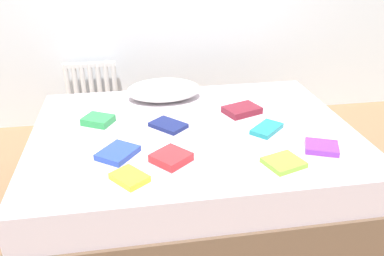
{
  "coord_description": "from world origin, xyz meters",
  "views": [
    {
      "loc": [
        -0.38,
        -2.18,
        1.59
      ],
      "look_at": [
        0.0,
        0.05,
        0.48
      ],
      "focal_mm": 37.3,
      "sensor_mm": 36.0,
      "label": 1
    }
  ],
  "objects_px": {
    "radiator": "(92,90)",
    "pillow": "(164,90)",
    "textbook_navy": "(168,125)",
    "textbook_blue": "(118,153)",
    "textbook_yellow": "(130,178)",
    "textbook_teal": "(267,129)",
    "bed": "(193,164)",
    "textbook_red": "(171,158)",
    "textbook_green": "(98,120)",
    "textbook_white": "(217,137)",
    "textbook_purple": "(322,147)",
    "textbook_maroon": "(242,110)",
    "textbook_lime": "(284,163)"
  },
  "relations": [
    {
      "from": "textbook_navy",
      "to": "radiator",
      "type": "bearing_deg",
      "value": 163.14
    },
    {
      "from": "textbook_red",
      "to": "textbook_white",
      "type": "xyz_separation_m",
      "value": [
        0.29,
        0.19,
        0.0
      ]
    },
    {
      "from": "textbook_teal",
      "to": "textbook_yellow",
      "type": "height_order",
      "value": "textbook_yellow"
    },
    {
      "from": "pillow",
      "to": "textbook_purple",
      "type": "distance_m",
      "value": 1.2
    },
    {
      "from": "textbook_purple",
      "to": "textbook_teal",
      "type": "relative_size",
      "value": 0.82
    },
    {
      "from": "textbook_green",
      "to": "textbook_lime",
      "type": "bearing_deg",
      "value": -5.54
    },
    {
      "from": "textbook_white",
      "to": "textbook_teal",
      "type": "bearing_deg",
      "value": 18.25
    },
    {
      "from": "pillow",
      "to": "textbook_teal",
      "type": "relative_size",
      "value": 2.43
    },
    {
      "from": "textbook_white",
      "to": "textbook_navy",
      "type": "bearing_deg",
      "value": 146.54
    },
    {
      "from": "textbook_yellow",
      "to": "textbook_maroon",
      "type": "xyz_separation_m",
      "value": [
        0.77,
        0.69,
        0.01
      ]
    },
    {
      "from": "textbook_purple",
      "to": "textbook_teal",
      "type": "height_order",
      "value": "textbook_purple"
    },
    {
      "from": "textbook_red",
      "to": "textbook_teal",
      "type": "height_order",
      "value": "textbook_red"
    },
    {
      "from": "pillow",
      "to": "textbook_navy",
      "type": "relative_size",
      "value": 2.49
    },
    {
      "from": "textbook_red",
      "to": "textbook_green",
      "type": "distance_m",
      "value": 0.67
    },
    {
      "from": "textbook_teal",
      "to": "bed",
      "type": "bearing_deg",
      "value": 123.17
    },
    {
      "from": "textbook_red",
      "to": "textbook_lime",
      "type": "relative_size",
      "value": 0.93
    },
    {
      "from": "textbook_red",
      "to": "textbook_lime",
      "type": "bearing_deg",
      "value": -52.93
    },
    {
      "from": "textbook_white",
      "to": "textbook_navy",
      "type": "xyz_separation_m",
      "value": [
        -0.26,
        0.22,
        -0.01
      ]
    },
    {
      "from": "textbook_blue",
      "to": "bed",
      "type": "bearing_deg",
      "value": -23.83
    },
    {
      "from": "bed",
      "to": "textbook_yellow",
      "type": "bearing_deg",
      "value": -128.34
    },
    {
      "from": "textbook_maroon",
      "to": "textbook_green",
      "type": "bearing_deg",
      "value": 159.88
    },
    {
      "from": "radiator",
      "to": "textbook_yellow",
      "type": "relative_size",
      "value": 2.86
    },
    {
      "from": "textbook_red",
      "to": "textbook_lime",
      "type": "distance_m",
      "value": 0.59
    },
    {
      "from": "textbook_green",
      "to": "textbook_navy",
      "type": "xyz_separation_m",
      "value": [
        0.43,
        -0.13,
        -0.01
      ]
    },
    {
      "from": "pillow",
      "to": "textbook_purple",
      "type": "bearing_deg",
      "value": -48.59
    },
    {
      "from": "textbook_teal",
      "to": "textbook_maroon",
      "type": "height_order",
      "value": "textbook_maroon"
    },
    {
      "from": "textbook_yellow",
      "to": "textbook_red",
      "type": "bearing_deg",
      "value": 86.02
    },
    {
      "from": "textbook_lime",
      "to": "textbook_maroon",
      "type": "xyz_separation_m",
      "value": [
        -0.03,
        0.68,
        0.01
      ]
    },
    {
      "from": "bed",
      "to": "textbook_blue",
      "type": "height_order",
      "value": "textbook_blue"
    },
    {
      "from": "pillow",
      "to": "textbook_red",
      "type": "height_order",
      "value": "pillow"
    },
    {
      "from": "bed",
      "to": "radiator",
      "type": "xyz_separation_m",
      "value": [
        -0.7,
        1.2,
        0.1
      ]
    },
    {
      "from": "textbook_blue",
      "to": "textbook_yellow",
      "type": "relative_size",
      "value": 1.2
    },
    {
      "from": "radiator",
      "to": "textbook_blue",
      "type": "xyz_separation_m",
      "value": [
        0.23,
        -1.46,
        0.17
      ]
    },
    {
      "from": "textbook_red",
      "to": "textbook_blue",
      "type": "bearing_deg",
      "value": 118.94
    },
    {
      "from": "radiator",
      "to": "pillow",
      "type": "xyz_separation_m",
      "value": [
        0.57,
        -0.69,
        0.22
      ]
    },
    {
      "from": "textbook_yellow",
      "to": "textbook_navy",
      "type": "bearing_deg",
      "value": 118.28
    },
    {
      "from": "textbook_white",
      "to": "textbook_teal",
      "type": "distance_m",
      "value": 0.33
    },
    {
      "from": "textbook_blue",
      "to": "textbook_navy",
      "type": "bearing_deg",
      "value": -8.47
    },
    {
      "from": "textbook_red",
      "to": "textbook_blue",
      "type": "height_order",
      "value": "textbook_red"
    },
    {
      "from": "textbook_navy",
      "to": "textbook_blue",
      "type": "bearing_deg",
      "value": -87.6
    },
    {
      "from": "pillow",
      "to": "textbook_white",
      "type": "xyz_separation_m",
      "value": [
        0.24,
        -0.69,
        -0.05
      ]
    },
    {
      "from": "bed",
      "to": "textbook_yellow",
      "type": "xyz_separation_m",
      "value": [
        -0.4,
        -0.51,
        0.27
      ]
    },
    {
      "from": "textbook_teal",
      "to": "textbook_purple",
      "type": "bearing_deg",
      "value": -94.15
    },
    {
      "from": "textbook_navy",
      "to": "pillow",
      "type": "bearing_deg",
      "value": 135.24
    },
    {
      "from": "textbook_teal",
      "to": "textbook_lime",
      "type": "bearing_deg",
      "value": -139.66
    },
    {
      "from": "textbook_lime",
      "to": "textbook_maroon",
      "type": "distance_m",
      "value": 0.68
    },
    {
      "from": "textbook_red",
      "to": "textbook_white",
      "type": "bearing_deg",
      "value": -6.47
    },
    {
      "from": "radiator",
      "to": "textbook_green",
      "type": "xyz_separation_m",
      "value": [
        0.11,
        -1.03,
        0.17
      ]
    },
    {
      "from": "textbook_lime",
      "to": "textbook_maroon",
      "type": "bearing_deg",
      "value": 74.19
    },
    {
      "from": "textbook_blue",
      "to": "textbook_purple",
      "type": "xyz_separation_m",
      "value": [
        1.12,
        -0.12,
        -0.0
      ]
    }
  ]
}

